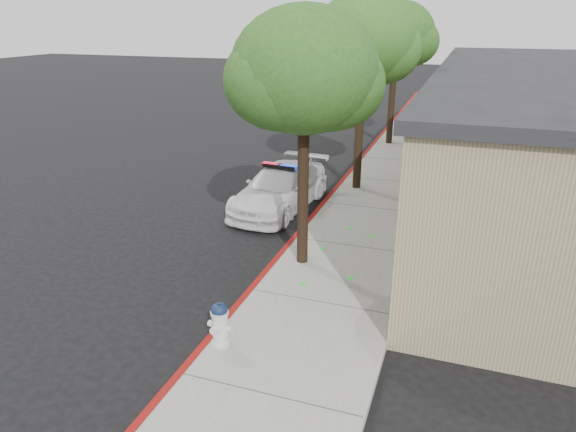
# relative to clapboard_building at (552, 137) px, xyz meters

# --- Properties ---
(ground) EXTENTS (120.00, 120.00, 0.00)m
(ground) POSITION_rel_clapboard_building_xyz_m (-6.69, -9.00, -2.13)
(ground) COLOR black
(ground) RESTS_ON ground
(sidewalk) EXTENTS (3.20, 60.00, 0.15)m
(sidewalk) POSITION_rel_clapboard_building_xyz_m (-5.09, -6.00, -2.05)
(sidewalk) COLOR gray
(sidewalk) RESTS_ON ground
(red_curb) EXTENTS (0.14, 60.00, 0.16)m
(red_curb) POSITION_rel_clapboard_building_xyz_m (-6.63, -6.00, -2.05)
(red_curb) COLOR maroon
(red_curb) RESTS_ON ground
(clapboard_building) EXTENTS (7.30, 20.89, 4.24)m
(clapboard_building) POSITION_rel_clapboard_building_xyz_m (0.00, 0.00, 0.00)
(clapboard_building) COLOR tan
(clapboard_building) RESTS_ON ground
(police_car) EXTENTS (2.27, 4.73, 1.45)m
(police_car) POSITION_rel_clapboard_building_xyz_m (-7.91, -3.62, -1.46)
(police_car) COLOR white
(police_car) RESTS_ON ground
(fire_hydrant) EXTENTS (0.49, 0.42, 0.86)m
(fire_hydrant) POSITION_rel_clapboard_building_xyz_m (-6.34, -11.04, -1.55)
(fire_hydrant) COLOR silver
(fire_hydrant) RESTS_ON sidewalk
(street_tree_near) EXTENTS (3.35, 3.20, 5.85)m
(street_tree_near) POSITION_rel_clapboard_building_xyz_m (-5.98, -7.30, 2.39)
(street_tree_near) COLOR black
(street_tree_near) RESTS_ON sidewalk
(street_tree_mid) EXTENTS (3.54, 3.31, 6.31)m
(street_tree_mid) POSITION_rel_clapboard_building_xyz_m (-5.97, -1.10, 2.78)
(street_tree_mid) COLOR black
(street_tree_mid) RESTS_ON sidewalk
(street_tree_far) EXTENTS (3.61, 3.30, 6.25)m
(street_tree_far) POSITION_rel_clapboard_building_xyz_m (-5.97, 5.92, 2.72)
(street_tree_far) COLOR black
(street_tree_far) RESTS_ON sidewalk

